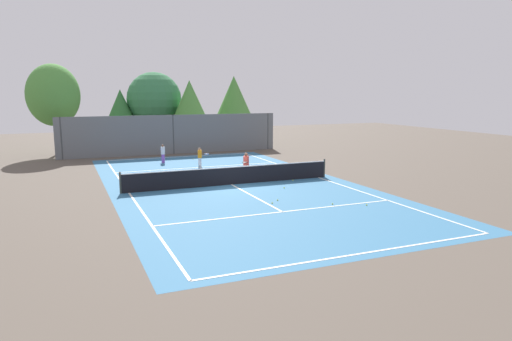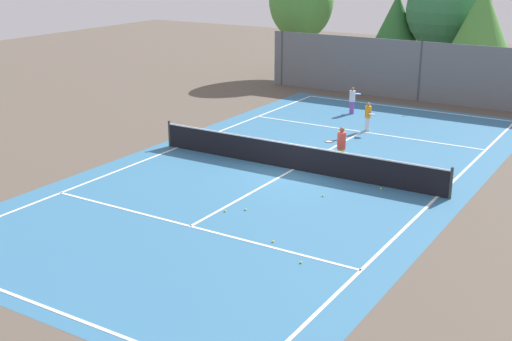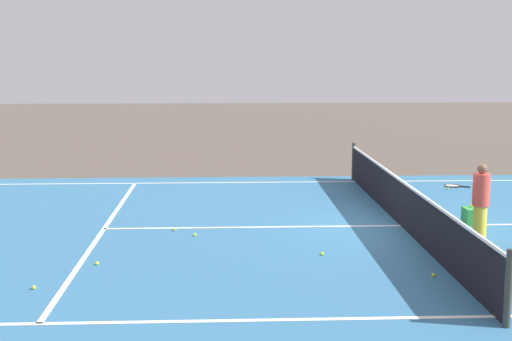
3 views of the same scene
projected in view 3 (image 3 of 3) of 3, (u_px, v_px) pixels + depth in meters
name	position (u px, v px, depth m)	size (l,w,h in m)	color
ground_plane	(401.00, 226.00, 15.68)	(80.00, 80.00, 0.00)	brown
court_surface	(401.00, 226.00, 15.68)	(13.00, 25.00, 0.01)	teal
tennis_net	(402.00, 203.00, 15.60)	(11.90, 0.10, 1.10)	#333833
player_0	(480.00, 202.00, 14.27)	(0.67, 0.89, 1.56)	yellow
ball_crate	(472.00, 216.00, 15.82)	(0.45, 0.35, 0.43)	green
tennis_ball_1	(322.00, 254.00, 13.38)	(0.07, 0.07, 0.07)	#CCE533
tennis_ball_2	(448.00, 188.00, 19.92)	(0.07, 0.07, 0.07)	#CCE533
tennis_ball_3	(195.00, 235.00, 14.78)	(0.07, 0.07, 0.07)	#CCE533
tennis_ball_4	(34.00, 287.00, 11.44)	(0.07, 0.07, 0.07)	#CCE533
tennis_ball_5	(175.00, 229.00, 15.24)	(0.07, 0.07, 0.07)	#CCE533
tennis_ball_6	(97.00, 263.00, 12.76)	(0.07, 0.07, 0.07)	#CCE533
tennis_ball_7	(434.00, 275.00, 12.08)	(0.07, 0.07, 0.07)	#CCE533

